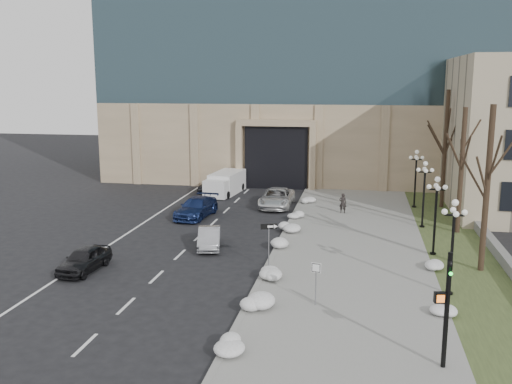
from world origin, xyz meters
TOP-DOWN VIEW (x-y plane):
  - ground at (0.00, 0.00)m, footprint 160.00×160.00m
  - sidewalk at (3.50, 14.00)m, footprint 9.00×40.00m
  - curb at (-1.00, 14.00)m, footprint 0.30×40.00m
  - grass_strip at (10.00, 14.00)m, footprint 4.00×40.00m
  - stone_wall at (12.00, 16.00)m, footprint 0.50×30.00m
  - office_tower at (-2.01, 43.58)m, footprint 40.00×24.70m
  - car_a at (-10.66, 6.21)m, footprint 1.84×4.01m
  - car_b at (-5.15, 11.73)m, footprint 2.14×4.01m
  - car_c at (-8.21, 19.37)m, footprint 2.63×5.31m
  - car_d at (-2.73, 23.99)m, footprint 2.52×5.44m
  - car_e at (-9.47, 29.58)m, footprint 2.49×4.64m
  - pedestrian at (2.67, 22.25)m, footprint 0.58×0.39m
  - box_truck at (-8.19, 28.63)m, footprint 2.70×6.26m
  - one_way_sign at (-0.75, 8.52)m, footprint 0.95×0.37m
  - keep_sign at (2.08, 3.44)m, footprint 0.45×0.13m
  - traffic_signal at (7.00, -1.49)m, footprint 0.75×1.00m
  - snow_clump_a at (-0.75, -1.85)m, footprint 1.10×1.60m
  - snow_clump_b at (-0.46, 2.57)m, footprint 1.10×1.60m
  - snow_clump_c at (-0.30, 6.80)m, footprint 1.10×1.60m
  - snow_clump_d at (-0.62, 12.02)m, footprint 1.10×1.60m
  - snow_clump_e at (-0.71, 16.20)m, footprint 1.10×1.60m
  - snow_clump_f at (-0.56, 20.11)m, footprint 1.10×1.60m
  - snow_clump_g at (-0.41, 25.51)m, footprint 1.10×1.60m
  - snow_clump_h at (7.89, 2.93)m, footprint 1.10×1.60m
  - snow_clump_i at (7.82, 9.35)m, footprint 1.10×1.60m
  - lamppost_a at (8.30, 6.00)m, footprint 1.18×1.18m
  - lamppost_b at (8.30, 12.50)m, footprint 1.18×1.18m
  - lamppost_c at (8.30, 19.00)m, footprint 1.18×1.18m
  - lamppost_d at (8.30, 25.50)m, footprint 1.18×1.18m
  - tree_near at (10.50, 10.00)m, footprint 3.20×3.20m
  - tree_mid at (10.50, 18.00)m, footprint 3.20×3.20m
  - tree_far at (10.50, 26.00)m, footprint 3.20×3.20m

SIDE VIEW (x-z plane):
  - ground at x=0.00m, z-range 0.00..0.00m
  - grass_strip at x=10.00m, z-range 0.00..0.10m
  - sidewalk at x=3.50m, z-range 0.00..0.12m
  - curb at x=-1.00m, z-range 0.00..0.14m
  - snow_clump_a at x=-0.75m, z-range 0.12..0.48m
  - snow_clump_b at x=-0.46m, z-range 0.12..0.48m
  - snow_clump_c at x=-0.30m, z-range 0.12..0.48m
  - snow_clump_d at x=-0.62m, z-range 0.12..0.48m
  - snow_clump_e at x=-0.71m, z-range 0.12..0.48m
  - snow_clump_f at x=-0.56m, z-range 0.12..0.48m
  - snow_clump_g at x=-0.41m, z-range 0.12..0.48m
  - snow_clump_h at x=7.89m, z-range 0.12..0.48m
  - snow_clump_i at x=7.82m, z-range 0.12..0.48m
  - stone_wall at x=12.00m, z-range 0.00..0.70m
  - car_b at x=-5.15m, z-range 0.00..1.25m
  - car_a at x=-10.66m, z-range 0.00..1.33m
  - car_c at x=-8.21m, z-range 0.00..1.48m
  - car_e at x=-9.47m, z-range 0.00..1.50m
  - car_d at x=-2.73m, z-range 0.00..1.51m
  - pedestrian at x=2.67m, z-range 0.12..1.67m
  - box_truck at x=-8.19m, z-range -0.03..1.90m
  - keep_sign at x=2.08m, z-range 0.50..2.62m
  - one_way_sign at x=-0.75m, z-range 0.83..3.36m
  - traffic_signal at x=7.00m, z-range -0.02..4.37m
  - lamppost_a at x=8.30m, z-range 0.69..5.45m
  - lamppost_b at x=8.30m, z-range 0.69..5.45m
  - lamppost_c at x=8.30m, z-range 0.69..5.45m
  - lamppost_d at x=8.30m, z-range 0.69..5.45m
  - tree_mid at x=10.50m, z-range 1.25..9.75m
  - tree_near at x=10.50m, z-range 1.33..10.33m
  - tree_far at x=10.50m, z-range 1.40..10.90m
  - office_tower at x=-2.01m, z-range 0.49..36.49m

